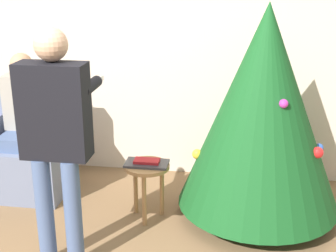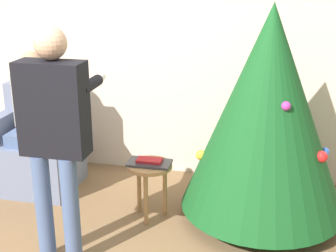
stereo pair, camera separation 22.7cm
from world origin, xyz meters
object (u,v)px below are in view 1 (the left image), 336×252
at_px(side_stool, 147,174).
at_px(armchair, 28,155).
at_px(person_seated, 23,118).
at_px(person_standing, 55,129).
at_px(christmas_tree, 263,109).

bearing_deg(side_stool, armchair, 163.14).
bearing_deg(side_stool, person_seated, 164.11).
relative_size(armchair, person_standing, 0.57).
xyz_separation_m(person_standing, side_stool, (0.47, 0.68, -0.60)).
relative_size(christmas_tree, person_seated, 1.37).
height_order(christmas_tree, person_seated, christmas_tree).
bearing_deg(person_standing, christmas_tree, 31.82).
bearing_deg(side_stool, person_standing, -124.96).
distance_m(armchair, person_standing, 1.43).
height_order(christmas_tree, person_standing, christmas_tree).
relative_size(armchair, side_stool, 1.97).
bearing_deg(armchair, person_seated, -90.00).
bearing_deg(person_standing, side_stool, 55.04).
height_order(armchair, side_stool, armchair).
height_order(person_standing, side_stool, person_standing).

